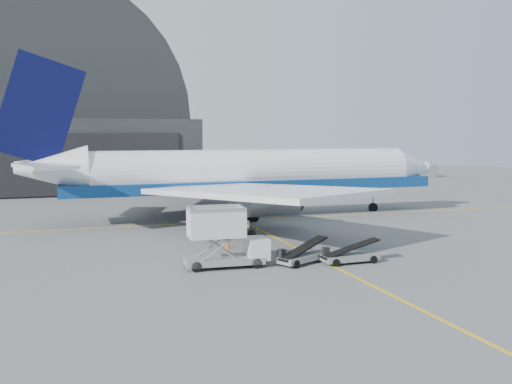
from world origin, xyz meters
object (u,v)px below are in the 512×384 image
object	(u,v)px
catering_truck	(223,238)
pushback_tug	(235,231)
belt_loader_b	(349,256)
belt_loader_a	(302,256)
airliner	(238,174)

from	to	relation	value
catering_truck	pushback_tug	world-z (taller)	catering_truck
belt_loader_b	catering_truck	bearing A→B (deg)	167.52
belt_loader_a	belt_loader_b	xyz separation A→B (m)	(3.40, -1.07, -0.01)
airliner	pushback_tug	xyz separation A→B (m)	(-3.80, -11.55, -4.49)
pushback_tug	belt_loader_b	distance (m)	14.09
pushback_tug	belt_loader_a	world-z (taller)	belt_loader_a
pushback_tug	belt_loader_b	size ratio (longest dim) A/B	0.82
pushback_tug	belt_loader_a	bearing A→B (deg)	-91.82
belt_loader_a	catering_truck	bearing A→B (deg)	146.89
catering_truck	pushback_tug	xyz separation A→B (m)	(4.31, 11.33, -1.52)
airliner	catering_truck	world-z (taller)	airliner
airliner	catering_truck	bearing A→B (deg)	-109.50
belt_loader_a	pushback_tug	bearing A→B (deg)	71.82
airliner	pushback_tug	size ratio (longest dim) A/B	13.53
catering_truck	airliner	bearing A→B (deg)	74.33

